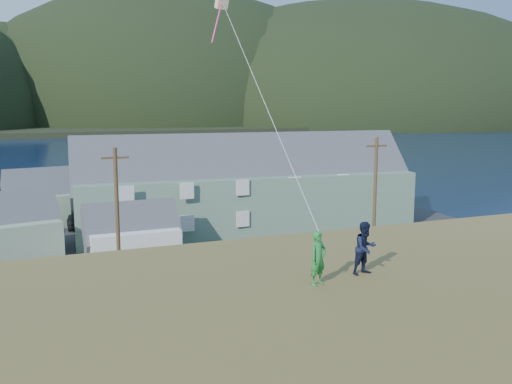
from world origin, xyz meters
The scene contains 14 objects.
ground centered at (0.00, 0.00, 0.00)m, with size 900.00×900.00×0.00m, color #0A1638.
grass_strip centered at (0.00, -2.00, 0.05)m, with size 110.00×8.00×0.10m, color #4C3D19.
waterfront_lot centered at (0.00, 17.00, 0.06)m, with size 72.00×36.00×0.12m, color #28282B.
wharf centered at (-6.00, 40.00, 0.45)m, with size 26.00×14.00×0.90m, color gray.
far_shore centered at (0.00, 330.00, 1.00)m, with size 900.00×320.00×2.00m, color black.
far_hills centered at (35.59, 279.38, 2.00)m, with size 760.00×265.00×143.00m.
lodge centered at (13.42, 18.35, 4.34)m, with size 32.59×11.22×11.27m.
shed_palegreen_near centered at (-8.13, 15.59, 2.39)m, with size 9.65×7.09×6.32m.
shed_white centered at (1.26, 10.89, 2.20)m, with size 7.26×4.92×5.68m.
shed_palegreen_far centered at (-3.11, 27.92, 2.68)m, with size 11.21×7.50×6.99m.
utility_poles centered at (-0.55, 1.50, 4.75)m, with size 37.40×0.24×9.75m.
kite_flyer_green centered at (1.79, -18.47, 7.98)m, with size 0.57×0.37×1.56m, color #217C33.
kite_flyer_navy centered at (3.59, -18.07, 8.00)m, with size 0.78×0.61×1.61m, color black.
kite_rig centered at (1.48, -11.03, 15.86)m, with size 0.89×4.15×10.72m.
Camera 1 is at (-5.57, -32.29, 12.36)m, focal length 40.00 mm.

